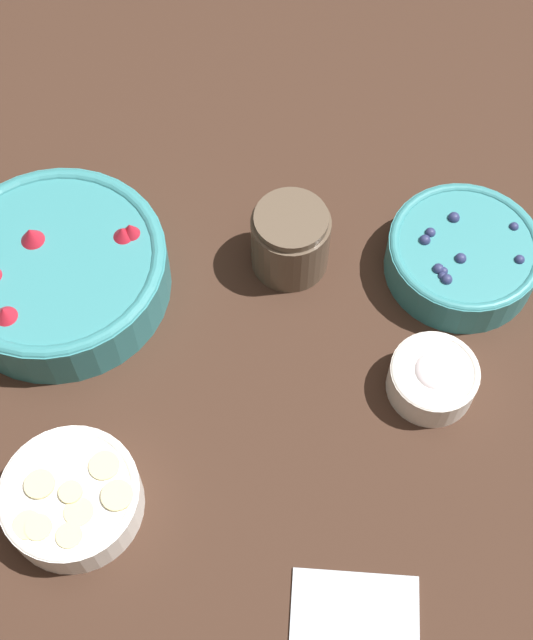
% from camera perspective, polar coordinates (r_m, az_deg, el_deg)
% --- Properties ---
extents(ground_plane, '(4.00, 4.00, 0.00)m').
position_cam_1_polar(ground_plane, '(1.03, -2.02, -3.89)').
color(ground_plane, '#382319').
extents(bowl_strawberries, '(0.27, 0.27, 0.09)m').
position_cam_1_polar(bowl_strawberries, '(1.09, -13.29, 3.20)').
color(bowl_strawberries, teal).
rests_on(bowl_strawberries, ground_plane).
extents(bowl_blueberries, '(0.18, 0.18, 0.06)m').
position_cam_1_polar(bowl_blueberries, '(1.10, 12.45, 4.12)').
color(bowl_blueberries, teal).
rests_on(bowl_blueberries, ground_plane).
extents(bowl_bananas, '(0.15, 0.15, 0.05)m').
position_cam_1_polar(bowl_bananas, '(0.97, -12.37, -11.03)').
color(bowl_bananas, white).
rests_on(bowl_bananas, ground_plane).
extents(bowl_cream, '(0.10, 0.10, 0.05)m').
position_cam_1_polar(bowl_cream, '(1.02, 10.61, -3.62)').
color(bowl_cream, white).
rests_on(bowl_cream, ground_plane).
extents(jar_chocolate, '(0.10, 0.10, 0.09)m').
position_cam_1_polar(jar_chocolate, '(1.08, 1.53, 5.06)').
color(jar_chocolate, brown).
rests_on(jar_chocolate, ground_plane).
extents(napkin, '(0.14, 0.10, 0.01)m').
position_cam_1_polar(napkin, '(0.95, 5.68, -18.38)').
color(napkin, '#B2BCC6').
rests_on(napkin, ground_plane).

